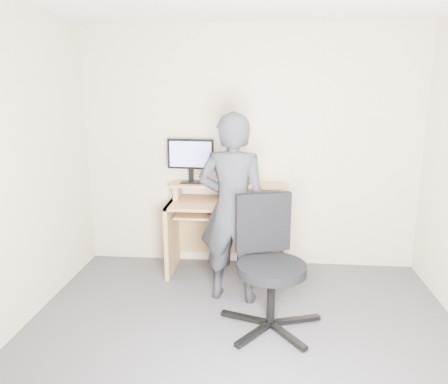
% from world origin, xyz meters
% --- Properties ---
extents(ground, '(3.50, 3.50, 0.00)m').
position_xyz_m(ground, '(0.00, 0.00, 0.00)').
color(ground, '#4B4A4F').
rests_on(ground, ground).
extents(back_wall, '(3.50, 0.02, 2.50)m').
position_xyz_m(back_wall, '(0.00, 1.75, 1.25)').
color(back_wall, '#C4B39B').
rests_on(back_wall, ground).
extents(desk, '(1.20, 0.60, 0.91)m').
position_xyz_m(desk, '(-0.20, 1.53, 0.55)').
color(desk, tan).
rests_on(desk, ground).
extents(monitor, '(0.48, 0.13, 0.46)m').
position_xyz_m(monitor, '(-0.60, 1.59, 1.18)').
color(monitor, black).
rests_on(monitor, desk).
extents(external_drive, '(0.09, 0.14, 0.20)m').
position_xyz_m(external_drive, '(-0.26, 1.60, 1.01)').
color(external_drive, black).
rests_on(external_drive, desk).
extents(travel_mug, '(0.10, 0.10, 0.19)m').
position_xyz_m(travel_mug, '(-0.09, 1.62, 1.00)').
color(travel_mug, silver).
rests_on(travel_mug, desk).
extents(smartphone, '(0.09, 0.14, 0.01)m').
position_xyz_m(smartphone, '(-0.03, 1.58, 0.92)').
color(smartphone, black).
rests_on(smartphone, desk).
extents(charger, '(0.05, 0.05, 0.03)m').
position_xyz_m(charger, '(-0.40, 1.51, 0.93)').
color(charger, black).
rests_on(charger, desk).
extents(headphones, '(0.19, 0.19, 0.06)m').
position_xyz_m(headphones, '(-0.40, 1.65, 0.92)').
color(headphones, silver).
rests_on(headphones, desk).
extents(keyboard, '(0.49, 0.31, 0.03)m').
position_xyz_m(keyboard, '(-0.16, 1.36, 0.67)').
color(keyboard, black).
rests_on(keyboard, desk).
extents(mouse, '(0.11, 0.08, 0.04)m').
position_xyz_m(mouse, '(0.20, 1.35, 0.77)').
color(mouse, black).
rests_on(mouse, desk).
extents(office_chair, '(0.82, 0.78, 1.03)m').
position_xyz_m(office_chair, '(0.20, 0.46, 0.56)').
color(office_chair, black).
rests_on(office_chair, ground).
extents(person, '(0.66, 0.48, 1.68)m').
position_xyz_m(person, '(-0.11, 0.88, 0.84)').
color(person, black).
rests_on(person, ground).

